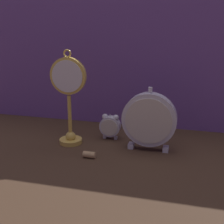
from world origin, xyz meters
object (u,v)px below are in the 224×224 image
object	(u,v)px
pocket_watch_on_stand	(69,98)
wine_cork	(89,155)
alarm_clock_twin_bell	(110,125)
mantel_clock_silver	(149,120)

from	to	relation	value
pocket_watch_on_stand	wine_cork	size ratio (longest dim) A/B	8.43
pocket_watch_on_stand	alarm_clock_twin_bell	distance (m)	0.20
mantel_clock_silver	wine_cork	size ratio (longest dim) A/B	5.53
pocket_watch_on_stand	mantel_clock_silver	distance (m)	0.30
pocket_watch_on_stand	mantel_clock_silver	xyz separation A→B (m)	(0.30, 0.01, -0.06)
pocket_watch_on_stand	mantel_clock_silver	world-z (taller)	pocket_watch_on_stand
wine_cork	alarm_clock_twin_bell	bearing A→B (deg)	82.46
alarm_clock_twin_bell	wine_cork	xyz separation A→B (m)	(-0.02, -0.18, -0.05)
alarm_clock_twin_bell	wine_cork	bearing A→B (deg)	-97.54
alarm_clock_twin_bell	pocket_watch_on_stand	bearing A→B (deg)	-149.92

